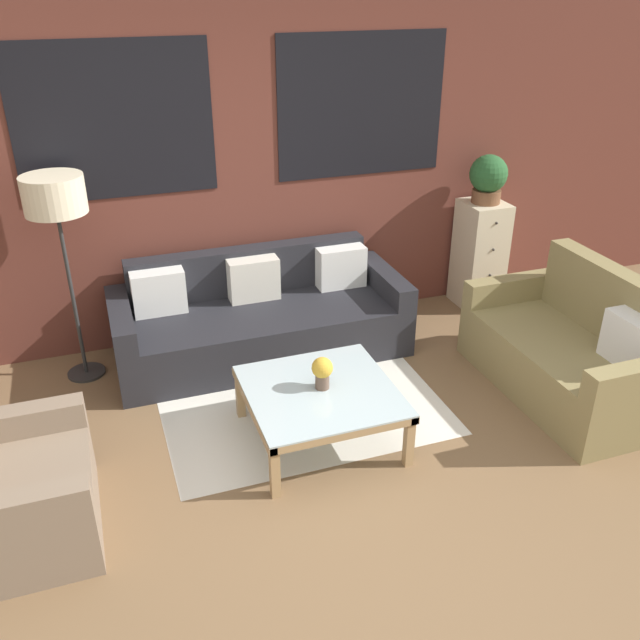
{
  "coord_description": "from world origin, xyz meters",
  "views": [
    {
      "loc": [
        -1.21,
        -2.72,
        2.74
      ],
      "look_at": [
        0.21,
        1.3,
        0.55
      ],
      "focal_mm": 38.0,
      "sensor_mm": 36.0,
      "label": 1
    }
  ],
  "objects_px": {
    "settee_vintage": "(571,353)",
    "flower_vase": "(322,371)",
    "floor_lamp": "(55,203)",
    "drawer_cabinet": "(479,254)",
    "armchair_corner": "(8,496)",
    "couch_dark": "(260,319)",
    "potted_plant": "(488,178)",
    "coffee_table": "(320,397)"
  },
  "relations": [
    {
      "from": "settee_vintage",
      "to": "flower_vase",
      "type": "xyz_separation_m",
      "value": [
        -1.87,
        0.07,
        0.2
      ]
    },
    {
      "from": "settee_vintage",
      "to": "floor_lamp",
      "type": "distance_m",
      "value": 3.75
    },
    {
      "from": "settee_vintage",
      "to": "drawer_cabinet",
      "type": "bearing_deg",
      "value": 84.54
    },
    {
      "from": "settee_vintage",
      "to": "flower_vase",
      "type": "distance_m",
      "value": 1.88
    },
    {
      "from": "flower_vase",
      "to": "armchair_corner",
      "type": "bearing_deg",
      "value": -171.53
    },
    {
      "from": "floor_lamp",
      "to": "armchair_corner",
      "type": "bearing_deg",
      "value": -104.78
    },
    {
      "from": "couch_dark",
      "to": "settee_vintage",
      "type": "relative_size",
      "value": 1.47
    },
    {
      "from": "couch_dark",
      "to": "floor_lamp",
      "type": "relative_size",
      "value": 1.47
    },
    {
      "from": "settee_vintage",
      "to": "potted_plant",
      "type": "distance_m",
      "value": 1.76
    },
    {
      "from": "potted_plant",
      "to": "floor_lamp",
      "type": "bearing_deg",
      "value": -178.2
    },
    {
      "from": "coffee_table",
      "to": "couch_dark",
      "type": "bearing_deg",
      "value": 92.84
    },
    {
      "from": "potted_plant",
      "to": "flower_vase",
      "type": "bearing_deg",
      "value": -144.27
    },
    {
      "from": "couch_dark",
      "to": "drawer_cabinet",
      "type": "distance_m",
      "value": 2.12
    },
    {
      "from": "couch_dark",
      "to": "coffee_table",
      "type": "distance_m",
      "value": 1.26
    },
    {
      "from": "armchair_corner",
      "to": "floor_lamp",
      "type": "xyz_separation_m",
      "value": [
        0.43,
        1.62,
        1.07
      ]
    },
    {
      "from": "armchair_corner",
      "to": "coffee_table",
      "type": "distance_m",
      "value": 1.87
    },
    {
      "from": "armchair_corner",
      "to": "flower_vase",
      "type": "height_order",
      "value": "armchair_corner"
    },
    {
      "from": "settee_vintage",
      "to": "armchair_corner",
      "type": "height_order",
      "value": "settee_vintage"
    },
    {
      "from": "floor_lamp",
      "to": "couch_dark",
      "type": "bearing_deg",
      "value": -4.12
    },
    {
      "from": "settee_vintage",
      "to": "coffee_table",
      "type": "bearing_deg",
      "value": 178.53
    },
    {
      "from": "drawer_cabinet",
      "to": "settee_vintage",
      "type": "bearing_deg",
      "value": -95.46
    },
    {
      "from": "settee_vintage",
      "to": "couch_dark",
      "type": "bearing_deg",
      "value": 146.17
    },
    {
      "from": "floor_lamp",
      "to": "settee_vintage",
      "type": "bearing_deg",
      "value": -23.04
    },
    {
      "from": "coffee_table",
      "to": "potted_plant",
      "type": "relative_size",
      "value": 2.25
    },
    {
      "from": "couch_dark",
      "to": "potted_plant",
      "type": "distance_m",
      "value": 2.3
    },
    {
      "from": "coffee_table",
      "to": "drawer_cabinet",
      "type": "height_order",
      "value": "drawer_cabinet"
    },
    {
      "from": "couch_dark",
      "to": "floor_lamp",
      "type": "bearing_deg",
      "value": 175.88
    },
    {
      "from": "settee_vintage",
      "to": "floor_lamp",
      "type": "xyz_separation_m",
      "value": [
        -3.31,
        1.41,
        1.04
      ]
    },
    {
      "from": "drawer_cabinet",
      "to": "flower_vase",
      "type": "bearing_deg",
      "value": -144.27
    },
    {
      "from": "floor_lamp",
      "to": "flower_vase",
      "type": "distance_m",
      "value": 2.14
    },
    {
      "from": "flower_vase",
      "to": "floor_lamp",
      "type": "bearing_deg",
      "value": 137.0
    },
    {
      "from": "floor_lamp",
      "to": "flower_vase",
      "type": "xyz_separation_m",
      "value": [
        1.44,
        -1.34,
        -0.84
      ]
    },
    {
      "from": "floor_lamp",
      "to": "drawer_cabinet",
      "type": "relative_size",
      "value": 1.6
    },
    {
      "from": "potted_plant",
      "to": "couch_dark",
      "type": "bearing_deg",
      "value": -174.39
    },
    {
      "from": "coffee_table",
      "to": "flower_vase",
      "type": "relative_size",
      "value": 4.3
    },
    {
      "from": "couch_dark",
      "to": "potted_plant",
      "type": "xyz_separation_m",
      "value": [
        2.1,
        0.21,
        0.9
      ]
    },
    {
      "from": "armchair_corner",
      "to": "coffee_table",
      "type": "bearing_deg",
      "value": 8.04
    },
    {
      "from": "potted_plant",
      "to": "flower_vase",
      "type": "xyz_separation_m",
      "value": [
        -2.02,
        -1.45,
        -0.68
      ]
    },
    {
      "from": "floor_lamp",
      "to": "drawer_cabinet",
      "type": "distance_m",
      "value": 3.57
    },
    {
      "from": "coffee_table",
      "to": "floor_lamp",
      "type": "height_order",
      "value": "floor_lamp"
    },
    {
      "from": "armchair_corner",
      "to": "flower_vase",
      "type": "relative_size",
      "value": 4.13
    },
    {
      "from": "settee_vintage",
      "to": "armchair_corner",
      "type": "distance_m",
      "value": 3.75
    }
  ]
}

